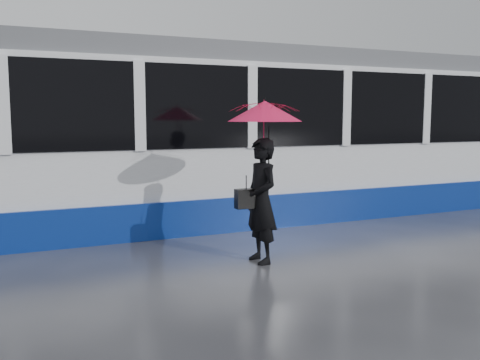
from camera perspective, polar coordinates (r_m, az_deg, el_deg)
name	(u,v)px	position (r m, az deg, el deg)	size (l,w,h in m)	color
ground	(180,258)	(7.88, -6.37, -8.22)	(90.00, 90.00, 0.00)	#2B2B30
rails	(139,225)	(10.22, -10.75, -4.77)	(34.00, 1.51, 0.02)	#3F3D38
woman	(261,201)	(7.43, 2.27, -2.22)	(0.64, 0.42, 1.74)	black
umbrella	(265,126)	(7.36, 2.65, 5.80)	(1.06, 1.06, 1.18)	#E71358
handbag	(246,199)	(7.35, 0.67, -1.99)	(0.32, 0.15, 0.45)	black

